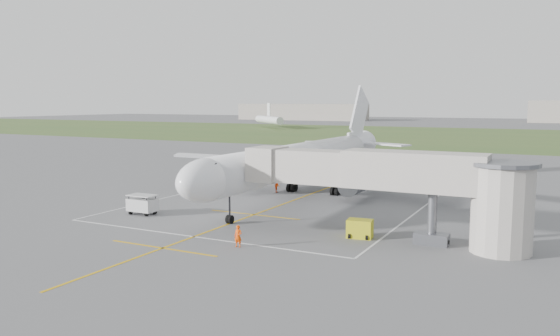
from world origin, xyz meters
The scene contains 11 objects.
ground centered at (0.00, 0.00, 0.00)m, with size 700.00×700.00×0.00m, color #4E4E50.
grass_strip centered at (0.00, 130.00, 0.01)m, with size 700.00×120.00×0.02m, color #3B5826.
apron_markings centered at (0.00, -5.82, 0.01)m, with size 28.20×60.00×0.01m.
airliner centered at (0.00, 0.75, 4.39)m, with size 38.93×46.75×13.52m.
jet_bridge centered at (15.72, -13.50, 4.74)m, with size 23.40×5.00×7.20m.
gpu_unit centered at (12.33, -14.08, 0.75)m, with size 2.18×1.66×1.53m.
baggage_cart centered at (-9.96, -14.88, 1.00)m, with size 2.81×1.69×1.96m.
ramp_worker_nose centered at (4.96, -21.08, 0.85)m, with size 0.62×0.41×1.70m, color #FF4B08.
ramp_worker_wing centered at (-4.23, 3.07, 0.84)m, with size 0.81×0.63×1.67m, color #FF4308.
distant_hangars centered at (-16.15, 265.19, 5.17)m, with size 345.00×49.00×12.00m.
distant_aircraft centered at (-8.11, 164.99, 3.59)m, with size 178.02×51.54×8.85m.
Camera 1 is at (26.51, -55.92, 11.05)m, focal length 35.00 mm.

